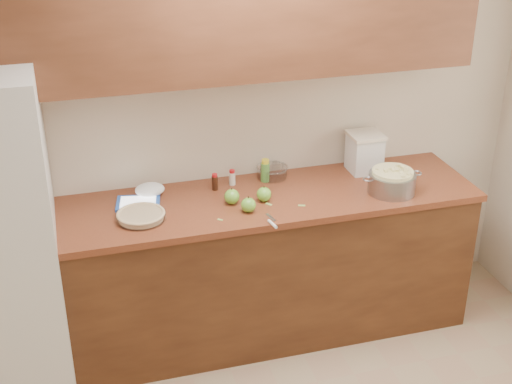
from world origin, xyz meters
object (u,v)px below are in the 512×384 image
object	(u,v)px
colander	(392,182)
flour_canister	(364,152)
pie	(141,216)
tablet	(138,203)

from	to	relation	value
colander	flour_canister	bearing A→B (deg)	95.93
pie	colander	size ratio (longest dim) A/B	0.74
pie	tablet	xyz separation A→B (m)	(0.01, 0.18, -0.01)
pie	tablet	bearing A→B (deg)	87.62
colander	tablet	distance (m)	1.46
pie	flour_canister	bearing A→B (deg)	10.61
flour_canister	pie	bearing A→B (deg)	-169.39
pie	tablet	world-z (taller)	pie
flour_canister	tablet	bearing A→B (deg)	-176.73
pie	flour_canister	size ratio (longest dim) A/B	1.10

